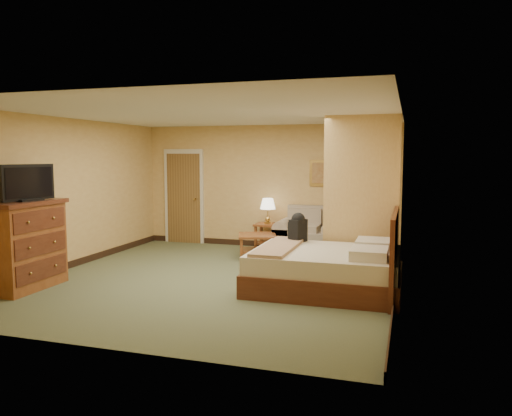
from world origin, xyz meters
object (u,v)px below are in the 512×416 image
at_px(coffee_table, 257,241).
at_px(dresser, 25,245).
at_px(bed, 330,269).
at_px(loveseat, 322,239).

height_order(coffee_table, dresser, dresser).
xyz_separation_m(coffee_table, dresser, (-2.60, -3.14, 0.33)).
bearing_deg(bed, dresser, -163.98).
bearing_deg(coffee_table, bed, -48.45).
xyz_separation_m(loveseat, dresser, (-3.72, -3.91, 0.35)).
relative_size(loveseat, bed, 0.86).
height_order(loveseat, coffee_table, loveseat).
xyz_separation_m(coffee_table, bed, (1.69, -1.91, -0.01)).
distance_m(coffee_table, dresser, 4.09).
bearing_deg(coffee_table, loveseat, 34.51).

